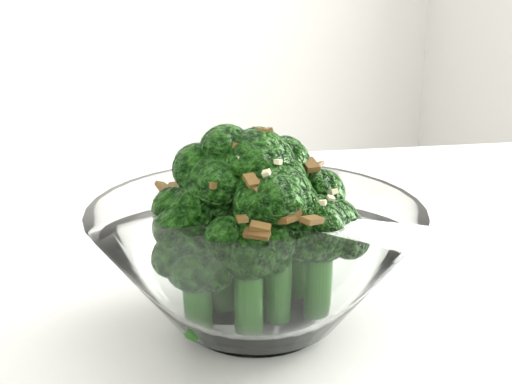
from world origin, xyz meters
TOP-DOWN VIEW (x-y plane):
  - broccoli_dish at (-0.03, 0.12)m, footprint 0.19×0.19m

SIDE VIEW (x-z plane):
  - broccoli_dish at x=-0.03m, z-range 0.74..0.86m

